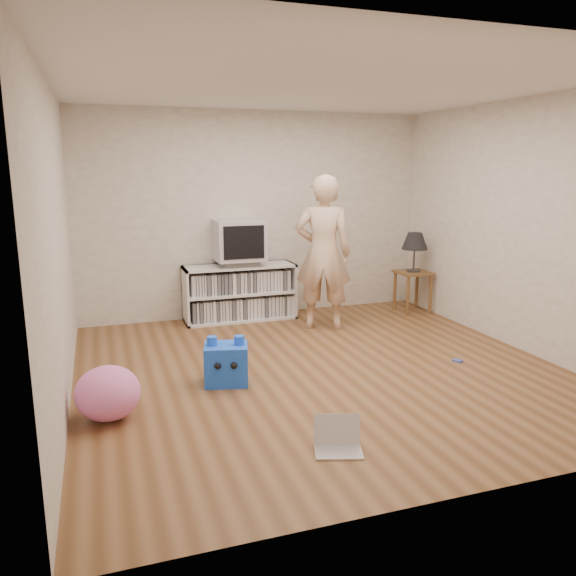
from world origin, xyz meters
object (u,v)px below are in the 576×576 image
(media_unit, at_px, (239,292))
(plush_pink, at_px, (108,393))
(plush_blue, at_px, (226,363))
(table_lamp, at_px, (415,242))
(dvd_deck, at_px, (239,262))
(person, at_px, (323,253))
(side_table, at_px, (413,281))
(crt_tv, at_px, (239,240))
(laptop, at_px, (338,440))

(media_unit, xyz_separation_m, plush_pink, (-1.66, -2.52, -0.14))
(plush_pink, bearing_deg, plush_blue, 22.57)
(table_lamp, bearing_deg, dvd_deck, 170.77)
(dvd_deck, height_order, person, person)
(side_table, distance_m, plush_pink, 4.49)
(table_lamp, relative_size, plush_pink, 1.04)
(media_unit, relative_size, plush_pink, 2.83)
(plush_pink, bearing_deg, crt_tv, 56.37)
(dvd_deck, bearing_deg, crt_tv, -90.00)
(person, relative_size, plush_pink, 3.69)
(dvd_deck, bearing_deg, plush_blue, -107.21)
(plush_blue, bearing_deg, table_lamp, 43.79)
(person, xyz_separation_m, plush_blue, (-1.49, -1.38, -0.73))
(side_table, height_order, table_lamp, table_lamp)
(dvd_deck, bearing_deg, person, -39.55)
(dvd_deck, xyz_separation_m, laptop, (-0.18, -3.50, -0.67))
(crt_tv, distance_m, table_lamp, 2.31)
(crt_tv, xyz_separation_m, plush_pink, (-1.66, -2.50, -0.81))
(person, bearing_deg, table_lamp, -143.00)
(dvd_deck, xyz_separation_m, side_table, (2.28, -0.37, -0.32))
(dvd_deck, height_order, laptop, dvd_deck)
(crt_tv, height_order, laptop, crt_tv)
(plush_blue, bearing_deg, crt_tv, 86.22)
(laptop, bearing_deg, side_table, 69.32)
(dvd_deck, distance_m, person, 1.11)
(plush_pink, bearing_deg, person, 35.72)
(crt_tv, distance_m, laptop, 3.63)
(side_table, relative_size, person, 0.30)
(plush_pink, bearing_deg, side_table, 28.43)
(crt_tv, relative_size, laptop, 1.56)
(side_table, distance_m, plush_blue, 3.39)
(table_lamp, height_order, plush_blue, table_lamp)
(media_unit, distance_m, table_lamp, 2.38)
(media_unit, distance_m, side_table, 2.31)
(person, relative_size, laptop, 4.74)
(media_unit, bearing_deg, side_table, -9.61)
(media_unit, distance_m, laptop, 3.54)
(plush_blue, bearing_deg, person, 56.27)
(media_unit, relative_size, person, 0.77)
(crt_tv, xyz_separation_m, plush_blue, (-0.64, -2.08, -0.83))
(plush_blue, bearing_deg, laptop, -58.58)
(media_unit, bearing_deg, laptop, -92.98)
(side_table, height_order, person, person)
(crt_tv, xyz_separation_m, person, (0.85, -0.70, -0.11))
(side_table, height_order, plush_pink, side_table)
(side_table, bearing_deg, person, -167.06)
(laptop, bearing_deg, crt_tv, 104.47)
(media_unit, distance_m, plush_pink, 3.02)
(media_unit, bearing_deg, person, -40.17)
(media_unit, height_order, plush_pink, media_unit)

